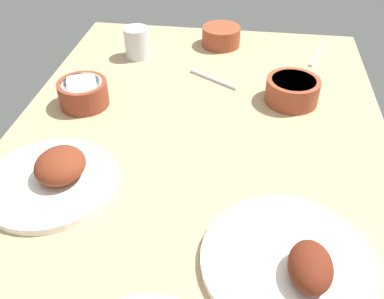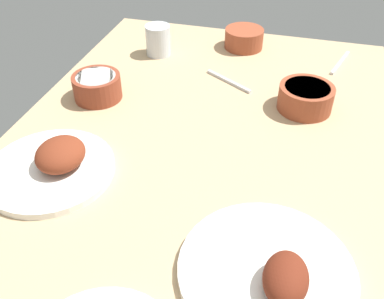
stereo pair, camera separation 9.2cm
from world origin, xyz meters
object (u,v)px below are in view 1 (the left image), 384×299
plate_center_main (292,262)px  water_tumbler (137,43)px  bowl_cream (83,93)px  bowl_onions (292,90)px  fork_loose (213,79)px  plate_far_side (54,176)px  bowl_pasta (221,36)px  spoon_loose (316,55)px

plate_center_main → water_tumbler: water_tumbler is taller
bowl_cream → bowl_onions: 53.70cm
water_tumbler → fork_loose: 27.58cm
plate_far_side → bowl_onions: size_ratio=1.96×
plate_center_main → fork_loose: (60.71, 19.24, -1.11)cm
bowl_pasta → spoon_loose: 30.46cm
bowl_pasta → spoon_loose: (-3.43, -30.12, -2.90)cm
water_tumbler → plate_center_main: bearing=-148.8°
bowl_cream → bowl_onions: (9.03, -52.94, -0.04)cm
plate_center_main → spoon_loose: (80.58, -10.97, -1.11)cm
bowl_cream → plate_center_main: bearing=-130.7°
bowl_onions → spoon_loose: (27.81, -8.97, -3.05)cm
bowl_pasta → fork_loose: size_ratio=0.75×
plate_far_side → spoon_loose: plate_far_side is taller
plate_far_side → spoon_loose: size_ratio=1.67×
plate_center_main → water_tumbler: size_ratio=3.20×
plate_far_side → water_tumbler: bearing=-3.0°
plate_center_main → bowl_cream: plate_center_main is taller
plate_far_side → bowl_cream: (29.65, 3.99, 1.44)cm
plate_center_main → fork_loose: bearing=17.6°
bowl_cream → spoon_loose: 72.11cm
bowl_onions → water_tumbler: bearing=66.9°
fork_loose → spoon_loose: same height
water_tumbler → spoon_loose: (8.22, -54.86, -4.18)cm
bowl_pasta → spoon_loose: size_ratio=0.76×
fork_loose → spoon_loose: 36.16cm
plate_center_main → water_tumbler: bearing=31.2°
water_tumbler → spoon_loose: size_ratio=0.57×
plate_far_side → fork_loose: size_ratio=1.67×
bowl_onions → bowl_pasta: bowl_onions is taller
bowl_pasta → bowl_cream: bearing=141.7°
water_tumbler → fork_loose: water_tumbler is taller
bowl_onions → fork_loose: (7.95, 21.24, -3.05)cm
bowl_cream → fork_loose: bowl_cream is taller
plate_far_side → fork_loose: plate_far_side is taller
plate_center_main → spoon_loose: 81.33cm
spoon_loose → bowl_onions: bearing=179.2°
fork_loose → bowl_cream: bearing=-120.1°
plate_center_main → bowl_onions: 52.84cm
fork_loose → spoon_loose: bearing=65.0°
bowl_onions → water_tumbler: water_tumbler is taller
plate_center_main → bowl_cream: bearing=49.3°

